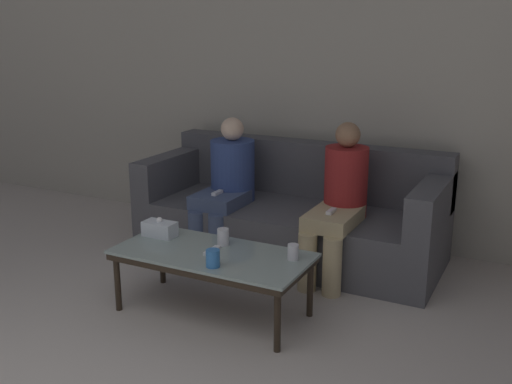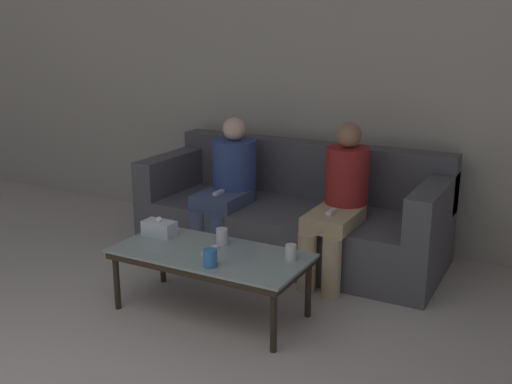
% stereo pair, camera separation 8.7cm
% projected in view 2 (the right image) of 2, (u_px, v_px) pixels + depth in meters
% --- Properties ---
extents(wall_back, '(12.00, 0.06, 2.60)m').
position_uv_depth(wall_back, '(323.00, 84.00, 4.94)').
color(wall_back, '#B7B2A3').
rests_on(wall_back, ground_plane).
extents(couch, '(2.35, 0.94, 0.86)m').
position_uv_depth(couch, '(294.00, 216.00, 4.75)').
color(couch, '#515156').
rests_on(couch, ground_plane).
extents(coffee_table, '(1.22, 0.58, 0.41)m').
position_uv_depth(coffee_table, '(211.00, 258.00, 3.73)').
color(coffee_table, '#8C9E99').
rests_on(coffee_table, ground_plane).
extents(cup_near_left, '(0.07, 0.07, 0.10)m').
position_uv_depth(cup_near_left, '(291.00, 252.00, 3.58)').
color(cup_near_left, silver).
rests_on(cup_near_left, coffee_table).
extents(cup_near_right, '(0.08, 0.08, 0.10)m').
position_uv_depth(cup_near_right, '(210.00, 258.00, 3.48)').
color(cup_near_right, '#3372BF').
rests_on(cup_near_right, coffee_table).
extents(cup_far_center, '(0.07, 0.07, 0.11)m').
position_uv_depth(cup_far_center, '(222.00, 237.00, 3.82)').
color(cup_far_center, silver).
rests_on(cup_far_center, coffee_table).
extents(tissue_box, '(0.22, 0.12, 0.13)m').
position_uv_depth(tissue_box, '(159.00, 228.00, 3.99)').
color(tissue_box, silver).
rests_on(tissue_box, coffee_table).
extents(game_remote, '(0.04, 0.15, 0.02)m').
position_uv_depth(game_remote, '(210.00, 250.00, 3.71)').
color(game_remote, white).
rests_on(game_remote, coffee_table).
extents(seated_person_left_end, '(0.35, 0.65, 1.08)m').
position_uv_depth(seated_person_left_end, '(229.00, 182.00, 4.72)').
color(seated_person_left_end, '#47567A').
rests_on(seated_person_left_end, ground_plane).
extents(seated_person_mid_left, '(0.31, 0.72, 1.11)m').
position_uv_depth(seated_person_mid_left, '(340.00, 198.00, 4.26)').
color(seated_person_mid_left, tan).
rests_on(seated_person_mid_left, ground_plane).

